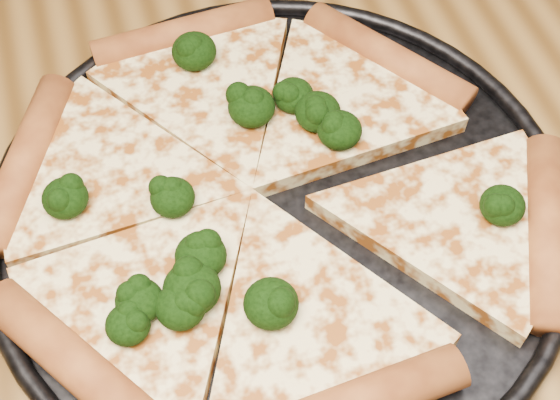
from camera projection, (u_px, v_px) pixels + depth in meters
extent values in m
cube|color=brown|center=(149.00, 234.00, 0.57)|extent=(1.20, 0.90, 0.04)
cube|color=brown|center=(485.00, 64.00, 1.18)|extent=(0.06, 0.06, 0.71)
cylinder|color=black|center=(280.00, 210.00, 0.55)|extent=(0.40, 0.40, 0.01)
torus|color=black|center=(280.00, 205.00, 0.55)|extent=(0.41, 0.41, 0.01)
cylinder|color=#AD5E2B|center=(388.00, 58.00, 0.62)|extent=(0.11, 0.14, 0.03)
cylinder|color=#AD5E2B|center=(184.00, 34.00, 0.63)|extent=(0.15, 0.04, 0.03)
cylinder|color=#AD5E2B|center=(26.00, 161.00, 0.56)|extent=(0.09, 0.15, 0.03)
cylinder|color=#AD5E2B|center=(77.00, 365.00, 0.47)|extent=(0.11, 0.14, 0.03)
cylinder|color=#AD5E2B|center=(547.00, 230.00, 0.53)|extent=(0.09, 0.15, 0.03)
ellipsoid|color=black|center=(340.00, 130.00, 0.56)|extent=(0.03, 0.03, 0.02)
ellipsoid|color=black|center=(201.00, 256.00, 0.50)|extent=(0.03, 0.03, 0.03)
ellipsoid|color=black|center=(128.00, 325.00, 0.48)|extent=(0.03, 0.03, 0.02)
ellipsoid|color=black|center=(173.00, 197.00, 0.53)|extent=(0.03, 0.03, 0.02)
ellipsoid|color=black|center=(502.00, 205.00, 0.52)|extent=(0.03, 0.03, 0.02)
ellipsoid|color=black|center=(318.00, 112.00, 0.57)|extent=(0.03, 0.03, 0.03)
ellipsoid|color=black|center=(192.00, 288.00, 0.49)|extent=(0.04, 0.04, 0.03)
ellipsoid|color=black|center=(194.00, 51.00, 0.60)|extent=(0.03, 0.03, 0.03)
ellipsoid|color=black|center=(65.00, 198.00, 0.53)|extent=(0.03, 0.03, 0.02)
ellipsoid|color=black|center=(139.00, 301.00, 0.48)|extent=(0.03, 0.03, 0.02)
ellipsoid|color=black|center=(181.00, 306.00, 0.48)|extent=(0.03, 0.03, 0.02)
ellipsoid|color=black|center=(271.00, 304.00, 0.48)|extent=(0.03, 0.03, 0.03)
ellipsoid|color=black|center=(252.00, 107.00, 0.57)|extent=(0.03, 0.03, 0.03)
ellipsoid|color=black|center=(294.00, 95.00, 0.58)|extent=(0.03, 0.03, 0.02)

